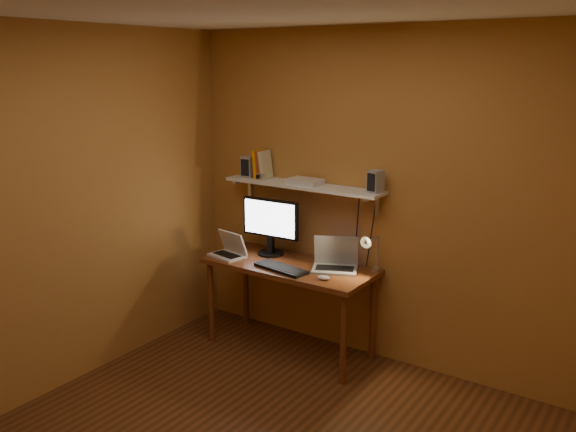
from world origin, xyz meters
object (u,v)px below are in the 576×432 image
Objects in this scene: router at (305,181)px; shelf_camera at (259,176)px; monitor at (270,224)px; desk at (289,274)px; speaker_left at (248,167)px; speaker_right at (376,182)px; wall_shelf at (303,186)px; keyboard at (281,268)px; laptop at (335,261)px; desk_lamp at (371,249)px; netbook at (230,250)px; mouse at (324,278)px.

shelf_camera is at bearing -172.89° from router.
desk is at bearing -26.94° from monitor.
speaker_left reaches higher than router.
monitor is at bearing -6.08° from shelf_camera.
speaker_right is at bearing 17.72° from desk.
shelf_camera reaches higher than wall_shelf.
speaker_left is (-0.58, 0.35, 0.70)m from keyboard.
shelf_camera reaches higher than desk.
desk is at bearing 110.02° from keyboard.
monitor is at bearing 153.08° from laptop.
speaker_left reaches higher than desk_lamp.
speaker_left reaches higher than monitor.
speaker_right is (0.64, 0.01, 0.10)m from wall_shelf.
desk is 7.81× the size of speaker_left.
router is (0.02, 0.19, 0.73)m from desk.
netbook is at bearing 168.75° from laptop.
desk_lamp is 1.39× the size of router.
speaker_right is 0.62m from router.
router is (0.57, 0.00, -0.07)m from speaker_left.
netbook is (-0.25, -0.24, -0.21)m from monitor.
router is (0.30, 0.07, 0.38)m from monitor.
monitor reaches higher than laptop.
router reaches higher than desk.
mouse is (0.42, -0.36, -0.59)m from wall_shelf.
laptop is (0.64, -0.03, -0.20)m from monitor.
desk_lamp reaches higher than netbook.
laptop is at bearing -141.69° from speaker_right.
laptop is 4.11× the size of shelf_camera.
speaker_left is (-1.21, 0.06, 0.51)m from desk_lamp.
speaker_right reaches higher than monitor.
shelf_camera is (-0.12, 0.01, 0.39)m from monitor.
mouse is 0.35× the size of router.
laptop is at bearing -174.20° from desk_lamp.
monitor is at bearing -165.54° from wall_shelf.
desk is 2.65× the size of monitor.
mouse is at bearing -21.81° from desk.
laptop is 1.30× the size of netbook.
laptop is 0.28m from mouse.
netbook is at bearing 161.51° from mouse.
laptop is 0.32m from desk_lamp.
wall_shelf is 0.66m from laptop.
desk is at bearing -90.00° from wall_shelf.
wall_shelf is 3.35× the size of laptop.
shelf_camera reaches higher than laptop.
router is (-0.01, 0.35, 0.64)m from keyboard.
shelf_camera is at bearing 154.48° from keyboard.
speaker_left is at bearing 149.93° from laptop.
speaker_right is at bearing 104.30° from desk_lamp.
wall_shelf is 0.05m from router.
wall_shelf is 3.05× the size of keyboard.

